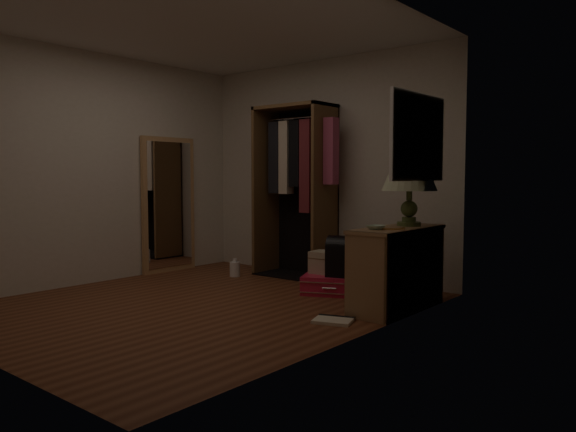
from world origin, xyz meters
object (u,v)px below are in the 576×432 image
object	(u,v)px
train_case	(327,262)
white_jug	(235,269)
table_lamp	(410,176)
open_wardrobe	(300,176)
floor_mirror	(169,205)
console_bookshelf	(399,266)
black_bag	(347,256)
pink_suitcase	(333,284)

from	to	relation	value
train_case	white_jug	size ratio (longest dim) A/B	1.66
table_lamp	white_jug	distance (m)	2.59
open_wardrobe	floor_mirror	world-z (taller)	open_wardrobe
console_bookshelf	black_bag	world-z (taller)	console_bookshelf
console_bookshelf	pink_suitcase	xyz separation A→B (m)	(-0.84, 0.17, -0.30)
console_bookshelf	table_lamp	bearing A→B (deg)	88.37
open_wardrobe	pink_suitcase	bearing A→B (deg)	-32.14
console_bookshelf	train_case	size ratio (longest dim) A/B	3.09
white_jug	black_bag	bearing A→B (deg)	-1.31
floor_mirror	train_case	size ratio (longest dim) A/B	4.69
console_bookshelf	floor_mirror	bearing A→B (deg)	-179.23
table_lamp	white_jug	bearing A→B (deg)	178.94
floor_mirror	black_bag	world-z (taller)	floor_mirror
white_jug	floor_mirror	bearing A→B (deg)	-164.18
open_wardrobe	black_bag	distance (m)	1.43
pink_suitcase	black_bag	world-z (taller)	black_bag
floor_mirror	white_jug	bearing A→B (deg)	15.82
floor_mirror	white_jug	xyz separation A→B (m)	(0.91, 0.26, -0.76)
open_wardrobe	pink_suitcase	world-z (taller)	open_wardrobe
floor_mirror	table_lamp	world-z (taller)	floor_mirror
pink_suitcase	table_lamp	bearing A→B (deg)	-24.05
console_bookshelf	train_case	bearing A→B (deg)	168.23
open_wardrobe	train_case	world-z (taller)	open_wardrobe
console_bookshelf	floor_mirror	distance (m)	3.27
pink_suitcase	train_case	world-z (taller)	train_case
floor_mirror	train_case	world-z (taller)	floor_mirror
black_bag	train_case	bearing A→B (deg)	158.98
console_bookshelf	table_lamp	size ratio (longest dim) A/B	1.76
floor_mirror	train_case	bearing A→B (deg)	5.93
console_bookshelf	floor_mirror	size ratio (longest dim) A/B	0.66
train_case	pink_suitcase	bearing A→B (deg)	-21.37
table_lamp	console_bookshelf	bearing A→B (deg)	-91.63
console_bookshelf	open_wardrobe	world-z (taller)	open_wardrobe
train_case	table_lamp	bearing A→B (deg)	-5.83
open_wardrobe	table_lamp	size ratio (longest dim) A/B	3.22
floor_mirror	white_jug	size ratio (longest dim) A/B	7.77
table_lamp	floor_mirror	bearing A→B (deg)	-176.19
floor_mirror	pink_suitcase	bearing A→B (deg)	4.97
console_bookshelf	open_wardrobe	size ratio (longest dim) A/B	0.55
train_case	white_jug	distance (m)	1.40
pink_suitcase	white_jug	xyz separation A→B (m)	(-1.49, 0.05, -0.00)
floor_mirror	white_jug	world-z (taller)	floor_mirror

